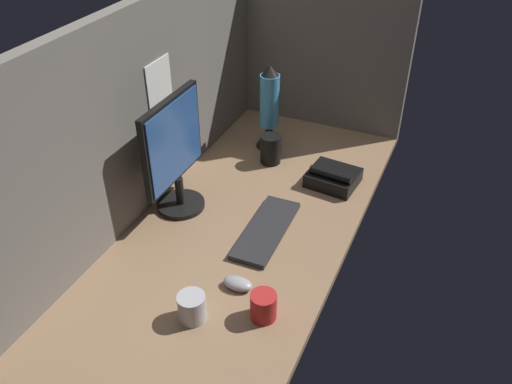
# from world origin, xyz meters

# --- Properties ---
(ground_plane) EXTENTS (1.80, 0.80, 0.03)m
(ground_plane) POSITION_xyz_m (0.00, 0.00, -0.01)
(ground_plane) COLOR #8C6B4C
(cubicle_wall_back) EXTENTS (1.80, 0.06, 0.74)m
(cubicle_wall_back) POSITION_xyz_m (0.00, 0.37, 0.37)
(cubicle_wall_back) COLOR slate
(cubicle_wall_back) RESTS_ON ground_plane
(cubicle_wall_side) EXTENTS (0.05, 0.80, 0.74)m
(cubicle_wall_side) POSITION_xyz_m (0.88, 0.00, 0.37)
(cubicle_wall_side) COLOR slate
(cubicle_wall_side) RESTS_ON ground_plane
(monitor) EXTENTS (0.35, 0.18, 0.44)m
(monitor) POSITION_xyz_m (0.01, 0.25, 0.24)
(monitor) COLOR black
(monitor) RESTS_ON ground_plane
(keyboard) EXTENTS (0.37, 0.14, 0.02)m
(keyboard) POSITION_xyz_m (0.00, -0.11, 0.01)
(keyboard) COLOR #262628
(keyboard) RESTS_ON ground_plane
(mouse) EXTENTS (0.06, 0.10, 0.03)m
(mouse) POSITION_xyz_m (-0.29, -0.13, 0.02)
(mouse) COLOR #99999E
(mouse) RESTS_ON ground_plane
(mug_black_travel) EXTENTS (0.09, 0.09, 0.13)m
(mug_black_travel) POSITION_xyz_m (0.44, 0.06, 0.06)
(mug_black_travel) COLOR black
(mug_black_travel) RESTS_ON ground_plane
(mug_red_plastic) EXTENTS (0.08, 0.08, 0.09)m
(mug_red_plastic) POSITION_xyz_m (-0.36, -0.25, 0.04)
(mug_red_plastic) COLOR red
(mug_red_plastic) RESTS_ON ground_plane
(mug_steel) EXTENTS (0.08, 0.08, 0.09)m
(mug_steel) POSITION_xyz_m (-0.45, -0.07, 0.04)
(mug_steel) COLOR #B2B2B7
(mug_steel) RESTS_ON ground_plane
(lava_lamp) EXTENTS (0.12, 0.12, 0.38)m
(lava_lamp) POSITION_xyz_m (0.56, 0.11, 0.16)
(lava_lamp) COLOR black
(lava_lamp) RESTS_ON ground_plane
(desk_phone) EXTENTS (0.19, 0.21, 0.09)m
(desk_phone) POSITION_xyz_m (0.39, -0.24, 0.03)
(desk_phone) COLOR black
(desk_phone) RESTS_ON ground_plane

